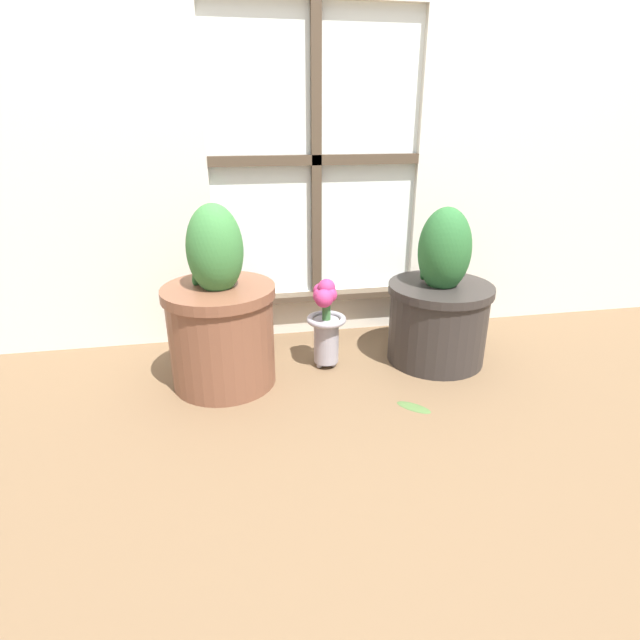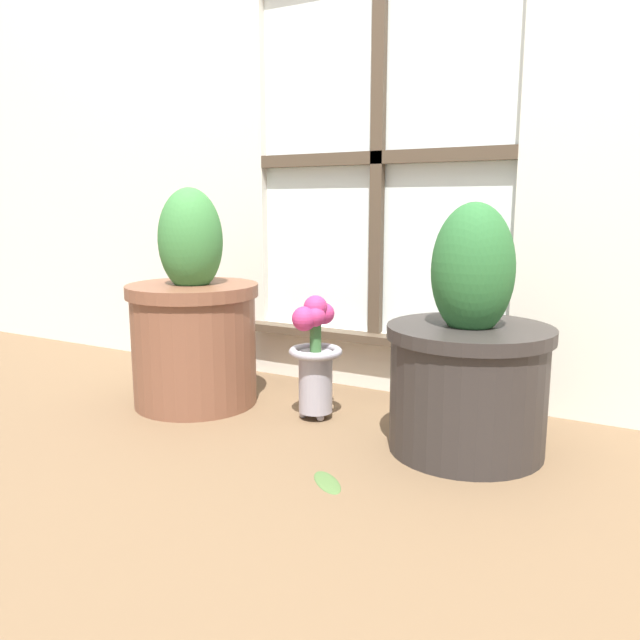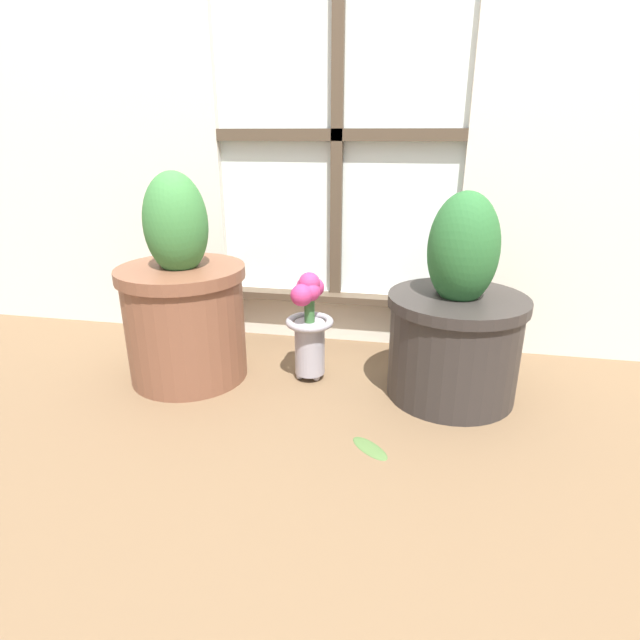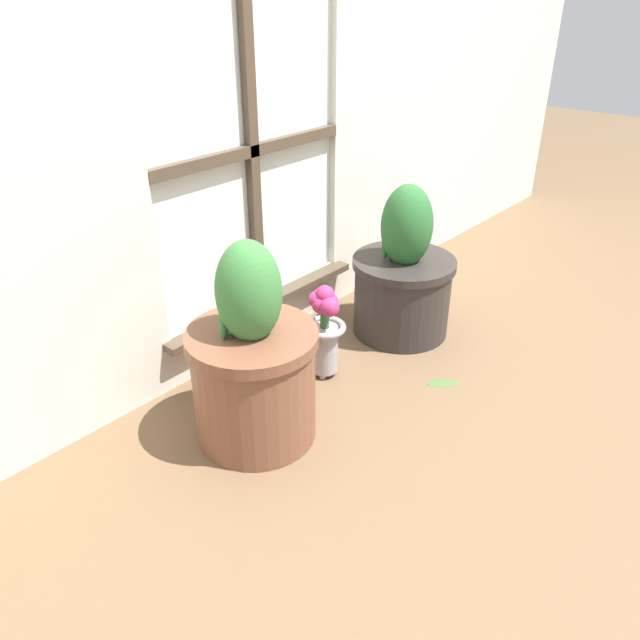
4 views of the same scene
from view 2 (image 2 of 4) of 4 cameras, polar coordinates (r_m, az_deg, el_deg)
The scene contains 5 objects.
ground_plane at distance 1.33m, azimuth -7.47°, elevation -13.56°, with size 10.00×10.00×0.00m, color brown.
potted_plant_left at distance 1.73m, azimuth -11.48°, elevation -0.19°, with size 0.35×0.35×0.59m.
potted_plant_right at distance 1.41m, azimuth 13.44°, elevation -3.62°, with size 0.36×0.36×0.55m.
flower_vase at distance 1.58m, azimuth -0.49°, elevation -2.81°, with size 0.14×0.14×0.32m.
fallen_leaf at distance 1.27m, azimuth 0.67°, elevation -14.47°, with size 0.11×0.11×0.01m.
Camera 2 is at (0.73, -0.97, 0.54)m, focal length 35.00 mm.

